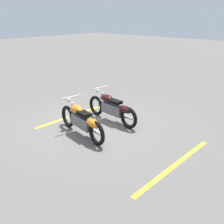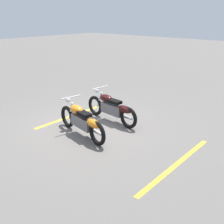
# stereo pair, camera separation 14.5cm
# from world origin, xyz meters

# --- Properties ---
(ground_plane) EXTENTS (60.00, 60.00, 0.00)m
(ground_plane) POSITION_xyz_m (0.00, 0.00, 0.00)
(ground_plane) COLOR #66605B
(motorcycle_bright_foreground) EXTENTS (2.21, 0.69, 1.04)m
(motorcycle_bright_foreground) POSITION_xyz_m (0.46, -0.69, 0.46)
(motorcycle_bright_foreground) COLOR black
(motorcycle_bright_foreground) RESTS_ON ground
(motorcycle_dark_foreground) EXTENTS (2.23, 0.62, 1.04)m
(motorcycle_dark_foreground) POSITION_xyz_m (0.38, 0.68, 0.46)
(motorcycle_dark_foreground) COLOR black
(motorcycle_dark_foreground) RESTS_ON ground
(parking_stripe_near) EXTENTS (0.15, 3.20, 0.01)m
(parking_stripe_near) POSITION_xyz_m (-0.99, 0.28, 0.00)
(parking_stripe_near) COLOR yellow
(parking_stripe_near) RESTS_ON ground
(parking_stripe_mid) EXTENTS (0.15, 3.20, 0.01)m
(parking_stripe_mid) POSITION_xyz_m (3.25, -0.36, 0.00)
(parking_stripe_mid) COLOR yellow
(parking_stripe_mid) RESTS_ON ground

